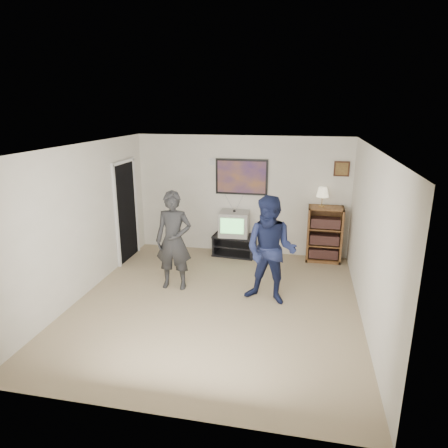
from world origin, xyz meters
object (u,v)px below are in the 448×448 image
(crt_television, at_px, (234,224))
(bookshelf, at_px, (324,234))
(person_tall, at_px, (174,241))
(media_stand, at_px, (235,245))
(person_short, at_px, (271,251))

(crt_television, bearing_deg, bookshelf, -0.62)
(person_tall, bearing_deg, bookshelf, 32.03)
(media_stand, distance_m, bookshelf, 1.88)
(person_tall, relative_size, person_short, 0.98)
(media_stand, xyz_separation_m, person_short, (0.92, -1.97, 0.66))
(media_stand, bearing_deg, person_short, -60.02)
(person_tall, bearing_deg, person_short, -10.05)
(bookshelf, distance_m, person_tall, 3.18)
(crt_television, xyz_separation_m, person_tall, (-0.74, -1.77, 0.16))
(person_short, bearing_deg, bookshelf, 77.92)
(crt_television, xyz_separation_m, person_short, (0.93, -1.97, 0.18))
(bookshelf, bearing_deg, person_tall, -144.96)
(crt_television, height_order, person_short, person_short)
(person_short, bearing_deg, crt_television, 127.74)
(crt_television, relative_size, bookshelf, 0.53)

